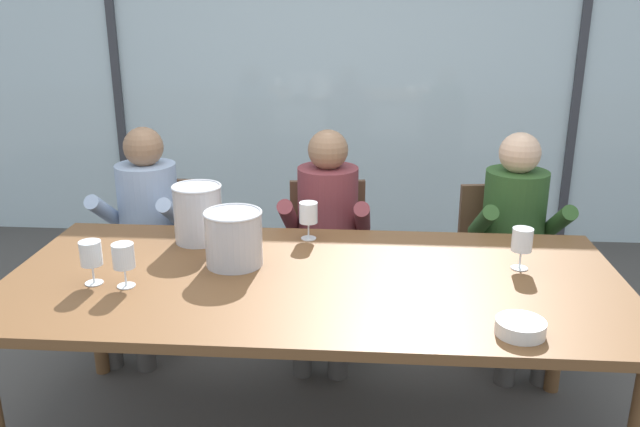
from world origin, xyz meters
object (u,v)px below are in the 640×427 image
(chair_center, at_px, (500,254))
(wine_glass_near_bucket, at_px, (91,255))
(wine_glass_center_pour, at_px, (308,214))
(chair_near_curtain, at_px, (158,246))
(ice_bucket_primary, at_px, (198,213))
(person_pale_blue_shirt, at_px, (144,224))
(person_maroon_top, at_px, (326,229))
(dining_table, at_px, (314,291))
(wine_glass_by_right_taster, at_px, (522,242))
(person_olive_shirt, at_px, (517,234))
(ice_bucket_secondary, at_px, (234,237))
(chair_left_of_center, at_px, (328,249))
(tasting_bowl, at_px, (520,327))
(wine_glass_by_left_taster, at_px, (124,258))

(chair_center, height_order, wine_glass_near_bucket, wine_glass_near_bucket)
(chair_center, height_order, wine_glass_center_pour, wine_glass_center_pour)
(chair_near_curtain, distance_m, ice_bucket_primary, 0.82)
(person_pale_blue_shirt, bearing_deg, chair_near_curtain, 81.96)
(wine_glass_center_pour, bearing_deg, person_maroon_top, 82.29)
(dining_table, bearing_deg, wine_glass_by_right_taster, 9.94)
(chair_near_curtain, relative_size, person_olive_shirt, 0.73)
(chair_center, xyz_separation_m, ice_bucket_secondary, (-1.27, -0.88, 0.39))
(wine_glass_near_bucket, bearing_deg, person_olive_shirt, 27.82)
(chair_center, bearing_deg, wine_glass_near_bucket, -156.25)
(dining_table, xyz_separation_m, ice_bucket_primary, (-0.55, 0.37, 0.20))
(person_maroon_top, height_order, ice_bucket_secondary, person_maroon_top)
(chair_left_of_center, xyz_separation_m, wine_glass_by_right_taster, (0.84, -0.84, 0.39))
(person_pale_blue_shirt, bearing_deg, person_olive_shirt, 3.86)
(chair_center, bearing_deg, chair_near_curtain, 172.73)
(dining_table, height_order, ice_bucket_secondary, ice_bucket_secondary)
(tasting_bowl, height_order, wine_glass_near_bucket, wine_glass_near_bucket)
(chair_near_curtain, height_order, person_maroon_top, person_maroon_top)
(chair_near_curtain, relative_size, person_pale_blue_shirt, 0.73)
(chair_left_of_center, xyz_separation_m, tasting_bowl, (0.72, -1.40, 0.29))
(dining_table, xyz_separation_m, person_maroon_top, (-0.00, 0.84, -0.03))
(chair_center, relative_size, person_olive_shirt, 0.73)
(person_pale_blue_shirt, bearing_deg, tasting_bowl, -32.56)
(ice_bucket_primary, xyz_separation_m, wine_glass_by_left_taster, (-0.16, -0.51, -0.02))
(chair_left_of_center, relative_size, tasting_bowl, 5.23)
(wine_glass_by_left_taster, distance_m, wine_glass_by_right_taster, 1.58)
(ice_bucket_primary, height_order, ice_bucket_secondary, ice_bucket_primary)
(chair_center, height_order, person_maroon_top, person_maroon_top)
(wine_glass_by_left_taster, xyz_separation_m, wine_glass_by_right_taster, (1.55, 0.29, 0.00))
(chair_left_of_center, bearing_deg, chair_center, -6.80)
(chair_near_curtain, relative_size, tasting_bowl, 5.23)
(chair_near_curtain, relative_size, wine_glass_by_right_taster, 4.98)
(wine_glass_by_left_taster, distance_m, wine_glass_center_pour, 0.87)
(chair_left_of_center, height_order, person_maroon_top, person_maroon_top)
(person_olive_shirt, relative_size, wine_glass_near_bucket, 6.81)
(chair_center, xyz_separation_m, person_pale_blue_shirt, (-1.92, -0.14, 0.17))
(wine_glass_by_right_taster, bearing_deg, chair_left_of_center, 134.88)
(ice_bucket_secondary, relative_size, wine_glass_center_pour, 1.39)
(person_pale_blue_shirt, xyz_separation_m, wine_glass_by_right_taster, (1.82, -0.69, 0.21))
(chair_near_curtain, height_order, wine_glass_near_bucket, wine_glass_near_bucket)
(dining_table, bearing_deg, chair_near_curtain, 134.99)
(person_pale_blue_shirt, xyz_separation_m, person_maroon_top, (0.98, -0.00, 0.00))
(dining_table, relative_size, chair_left_of_center, 2.84)
(chair_left_of_center, bearing_deg, ice_bucket_secondary, -117.32)
(chair_center, xyz_separation_m, person_olive_shirt, (0.04, -0.14, 0.17))
(person_olive_shirt, bearing_deg, wine_glass_near_bucket, -156.11)
(chair_near_curtain, height_order, ice_bucket_primary, ice_bucket_primary)
(person_olive_shirt, bearing_deg, chair_left_of_center, 167.44)
(dining_table, height_order, person_olive_shirt, person_olive_shirt)
(dining_table, bearing_deg, wine_glass_center_pour, 97.78)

